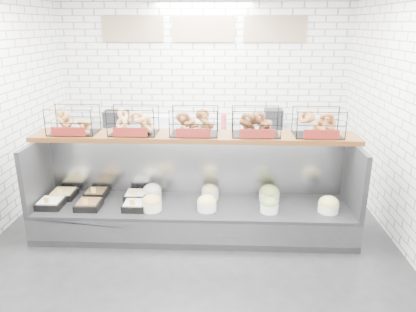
{
  "coord_description": "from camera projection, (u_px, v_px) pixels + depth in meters",
  "views": [
    {
      "loc": [
        0.38,
        -4.4,
        2.58
      ],
      "look_at": [
        0.17,
        0.45,
        1.0
      ],
      "focal_mm": 35.0,
      "sensor_mm": 36.0,
      "label": 1
    }
  ],
  "objects": [
    {
      "name": "ground",
      "position": [
        192.0,
        244.0,
        5.0
      ],
      "size": [
        5.5,
        5.5,
        0.0
      ],
      "primitive_type": "plane",
      "color": "black",
      "rests_on": "ground"
    },
    {
      "name": "room_shell",
      "position": [
        194.0,
        69.0,
        4.93
      ],
      "size": [
        5.02,
        5.51,
        3.01
      ],
      "color": "white",
      "rests_on": "ground"
    },
    {
      "name": "display_case",
      "position": [
        193.0,
        208.0,
        5.22
      ],
      "size": [
        4.0,
        0.9,
        1.2
      ],
      "color": "black",
      "rests_on": "ground"
    },
    {
      "name": "bagel_shelf",
      "position": [
        194.0,
        125.0,
        5.06
      ],
      "size": [
        4.1,
        0.5,
        0.4
      ],
      "color": "#45240E",
      "rests_on": "display_case"
    },
    {
      "name": "prep_counter",
      "position": [
        202.0,
        150.0,
        7.16
      ],
      "size": [
        4.0,
        0.6,
        1.2
      ],
      "color": "#93969B",
      "rests_on": "ground"
    }
  ]
}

